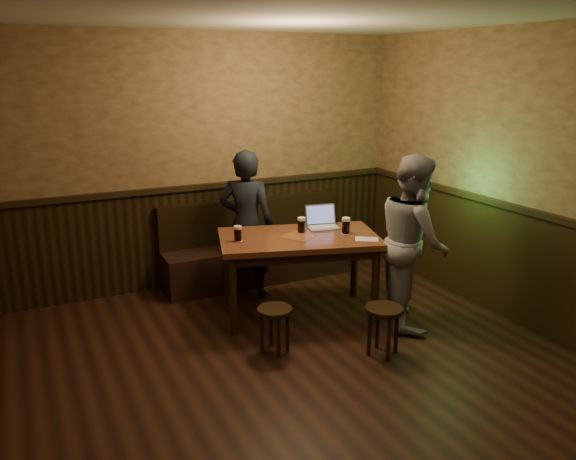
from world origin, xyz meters
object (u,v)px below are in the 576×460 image
at_px(bench, 256,254).
at_px(laptop, 322,222).
at_px(stool_left, 275,317).
at_px(stool_right, 384,317).
at_px(pint_right, 346,226).
at_px(pint_left, 238,233).
at_px(pint_mid, 301,225).
at_px(person_suit, 247,224).
at_px(pub_table, 299,247).
at_px(person_grey, 413,241).

xyz_separation_m(bench, laptop, (0.36, -0.91, 0.57)).
distance_m(stool_left, stool_right, 0.94).
bearing_deg(pint_right, stool_right, -101.10).
height_order(pint_left, pint_mid, pint_mid).
bearing_deg(pint_left, pint_mid, -1.73).
xyz_separation_m(laptop, person_suit, (-0.63, 0.52, -0.08)).
bearing_deg(stool_left, laptop, 41.05).
relative_size(stool_left, laptop, 1.15).
xyz_separation_m(pint_mid, laptop, (0.29, 0.09, -0.02)).
distance_m(pub_table, laptop, 0.44).
bearing_deg(laptop, pint_right, -62.96).
height_order(bench, pint_mid, pint_mid).
relative_size(laptop, person_suit, 0.23).
bearing_deg(pint_right, pint_left, 166.98).
relative_size(pub_table, pint_left, 11.48).
distance_m(bench, stool_left, 1.80).
xyz_separation_m(stool_left, stool_right, (0.82, -0.45, 0.02)).
distance_m(bench, pub_table, 1.16).
height_order(stool_right, pint_mid, pint_mid).
distance_m(pint_mid, laptop, 0.30).
bearing_deg(pub_table, pint_right, -0.03).
xyz_separation_m(pint_left, laptop, (0.96, 0.07, -0.02)).
xyz_separation_m(pub_table, stool_left, (-0.55, -0.62, -0.39)).
height_order(bench, stool_right, bench).
bearing_deg(bench, pint_left, -121.25).
xyz_separation_m(pint_mid, person_suit, (-0.34, 0.61, -0.10)).
height_order(pub_table, person_grey, person_grey).
bearing_deg(person_suit, bench, -88.00).
xyz_separation_m(bench, person_suit, (-0.27, -0.40, 0.49)).
distance_m(stool_left, pint_left, 0.93).
bearing_deg(person_suit, stool_left, 113.99).
height_order(pub_table, pint_mid, pint_mid).
height_order(pint_mid, person_grey, person_grey).
height_order(bench, laptop, laptop).
xyz_separation_m(stool_right, pint_left, (-0.87, 1.18, 0.55)).
relative_size(pint_mid, laptop, 0.44).
xyz_separation_m(bench, pint_mid, (0.07, -1.00, 0.59)).
bearing_deg(person_grey, bench, 51.87).
bearing_deg(stool_right, pint_left, 126.23).
height_order(pint_right, laptop, laptop).
xyz_separation_m(bench, pint_right, (0.45, -1.22, 0.60)).
height_order(pub_table, stool_left, pub_table).
bearing_deg(pint_mid, person_grey, -41.35).
relative_size(pint_left, laptop, 0.42).
bearing_deg(pub_table, stool_right, -59.45).
bearing_deg(person_grey, person_suit, 65.65).
bearing_deg(pub_table, bench, 106.42).
distance_m(pint_left, person_suit, 0.68).
distance_m(bench, person_suit, 0.69).
xyz_separation_m(stool_right, person_grey, (0.63, 0.44, 0.48)).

